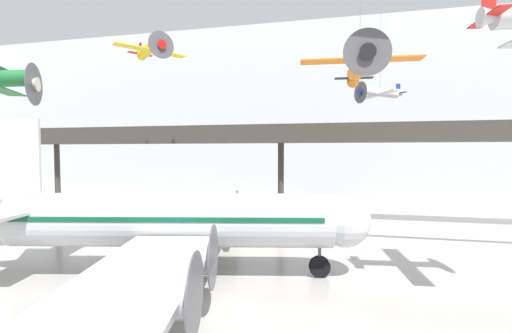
# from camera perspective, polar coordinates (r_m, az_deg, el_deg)

# --- Properties ---
(ground_plane) EXTENTS (260.00, 260.00, 0.00)m
(ground_plane) POSITION_cam_1_polar(r_m,az_deg,el_deg) (18.12, -7.80, -22.71)
(ground_plane) COLOR #9E9B96
(hangar_back_wall) EXTENTS (140.00, 3.00, 26.37)m
(hangar_back_wall) POSITION_cam_1_polar(r_m,az_deg,el_deg) (51.72, 6.22, 8.55)
(hangar_back_wall) COLOR silver
(hangar_back_wall) RESTS_ON ground
(mezzanine_walkway) EXTENTS (110.00, 3.20, 10.69)m
(mezzanine_walkway) POSITION_cam_1_polar(r_m,az_deg,el_deg) (38.28, 3.97, 4.42)
(mezzanine_walkway) COLOR #38332D
(mezzanine_walkway) RESTS_ON ground
(airliner_silver_main) EXTENTS (24.82, 28.61, 9.75)m
(airliner_silver_main) POSITION_cam_1_polar(r_m,az_deg,el_deg) (21.96, -14.13, -8.75)
(airliner_silver_main) COLOR #B7BABF
(airliner_silver_main) RESTS_ON ground
(suspended_plane_white_twin) EXTENTS (5.47, 6.09, 9.51)m
(suspended_plane_white_twin) POSITION_cam_1_polar(r_m,az_deg,el_deg) (39.53, 19.92, 11.51)
(suspended_plane_white_twin) COLOR silver
(suspended_plane_yellow_lowwing) EXTENTS (5.55, 5.92, 6.51)m
(suspended_plane_yellow_lowwing) POSITION_cam_1_polar(r_m,az_deg,el_deg) (35.17, -17.23, 18.27)
(suspended_plane_yellow_lowwing) COLOR yellow
(suspended_plane_orange_highwing) EXTENTS (9.12, 7.46, 9.47)m
(suspended_plane_orange_highwing) POSITION_cam_1_polar(r_m,az_deg,el_deg) (28.54, 16.87, 15.40)
(suspended_plane_orange_highwing) COLOR orange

